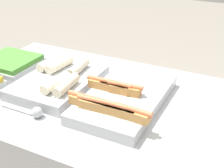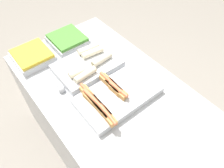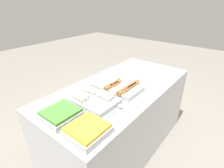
# 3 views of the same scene
# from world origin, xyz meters

# --- Properties ---
(tray_hotdogs) EXTENTS (0.36, 0.53, 0.10)m
(tray_hotdogs) POSITION_xyz_m (-0.08, -0.02, 0.89)
(tray_hotdogs) COLOR #B7BABF
(tray_hotdogs) RESTS_ON counter
(tray_wraps) EXTENTS (0.31, 0.45, 0.10)m
(tray_wraps) POSITION_xyz_m (-0.42, 0.00, 0.89)
(tray_wraps) COLOR #B7BABF
(tray_wraps) RESTS_ON counter
(tray_side_back) EXTENTS (0.27, 0.26, 0.07)m
(tray_side_back) POSITION_xyz_m (-0.75, 0.03, 0.89)
(tray_side_back) COLOR #B7BABF
(tray_side_back) RESTS_ON counter
(serving_spoon_near) EXTENTS (0.21, 0.05, 0.05)m
(serving_spoon_near) POSITION_xyz_m (-0.37, -0.25, 0.88)
(serving_spoon_near) COLOR #B2B5BA
(serving_spoon_near) RESTS_ON counter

